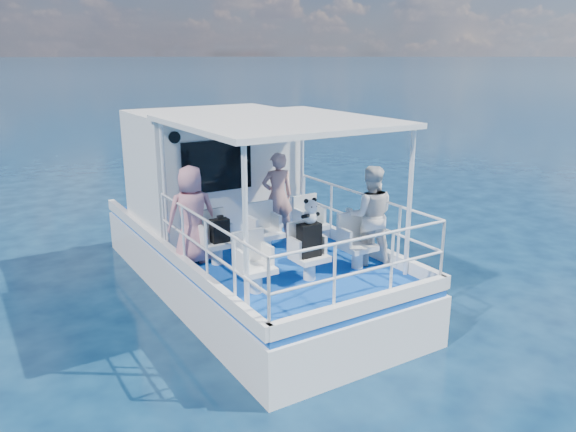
% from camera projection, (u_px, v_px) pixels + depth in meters
% --- Properties ---
extents(ground, '(2000.00, 2000.00, 0.00)m').
position_uv_depth(ground, '(273.00, 307.00, 9.48)').
color(ground, '#071D37').
rests_on(ground, ground).
extents(hull, '(3.00, 7.00, 1.60)m').
position_uv_depth(hull, '(246.00, 287.00, 10.30)').
color(hull, white).
rests_on(hull, ground).
extents(deck, '(2.90, 6.90, 0.10)m').
position_uv_depth(deck, '(245.00, 243.00, 10.07)').
color(deck, '#0B3D99').
rests_on(deck, hull).
extents(cabin, '(2.85, 2.00, 2.20)m').
position_uv_depth(cabin, '(212.00, 168.00, 10.81)').
color(cabin, white).
rests_on(cabin, deck).
extents(canopy, '(3.00, 3.20, 0.08)m').
position_uv_depth(canopy, '(278.00, 121.00, 8.45)').
color(canopy, white).
rests_on(canopy, cabin).
extents(canopy_posts, '(2.77, 2.97, 2.20)m').
position_uv_depth(canopy_posts, '(280.00, 195.00, 8.72)').
color(canopy_posts, white).
rests_on(canopy_posts, deck).
extents(railings, '(2.84, 3.59, 1.00)m').
position_uv_depth(railings, '(291.00, 238.00, 8.62)').
color(railings, white).
rests_on(railings, deck).
extents(seat_port_fwd, '(0.48, 0.46, 0.38)m').
position_uv_depth(seat_port_fwd, '(217.00, 252.00, 8.89)').
color(seat_port_fwd, silver).
rests_on(seat_port_fwd, deck).
extents(seat_center_fwd, '(0.48, 0.46, 0.38)m').
position_uv_depth(seat_center_fwd, '(266.00, 243.00, 9.35)').
color(seat_center_fwd, silver).
rests_on(seat_center_fwd, deck).
extents(seat_stbd_fwd, '(0.48, 0.46, 0.38)m').
position_uv_depth(seat_stbd_fwd, '(311.00, 234.00, 9.80)').
color(seat_stbd_fwd, silver).
rests_on(seat_stbd_fwd, deck).
extents(seat_port_aft, '(0.48, 0.46, 0.38)m').
position_uv_depth(seat_port_aft, '(256.00, 279.00, 7.83)').
color(seat_port_aft, silver).
rests_on(seat_port_aft, deck).
extents(seat_center_aft, '(0.48, 0.46, 0.38)m').
position_uv_depth(seat_center_aft, '(309.00, 267.00, 8.28)').
color(seat_center_aft, silver).
rests_on(seat_center_aft, deck).
extents(seat_stbd_aft, '(0.48, 0.46, 0.38)m').
position_uv_depth(seat_stbd_aft, '(358.00, 256.00, 8.73)').
color(seat_stbd_aft, silver).
rests_on(seat_stbd_aft, deck).
extents(passenger_port_fwd, '(0.67, 0.55, 1.57)m').
position_uv_depth(passenger_port_fwd, '(192.00, 215.00, 8.80)').
color(passenger_port_fwd, '#CE8593').
rests_on(passenger_port_fwd, deck).
extents(passenger_stbd_fwd, '(0.64, 0.49, 1.57)m').
position_uv_depth(passenger_stbd_fwd, '(277.00, 196.00, 9.99)').
color(passenger_stbd_fwd, tan).
rests_on(passenger_stbd_fwd, deck).
extents(passenger_stbd_aft, '(0.97, 0.91, 1.58)m').
position_uv_depth(passenger_stbd_aft, '(370.00, 215.00, 8.77)').
color(passenger_stbd_aft, white).
rests_on(passenger_stbd_aft, deck).
extents(backpack_port, '(0.28, 0.16, 0.37)m').
position_uv_depth(backpack_port, '(220.00, 231.00, 8.75)').
color(backpack_port, black).
rests_on(backpack_port, seat_port_fwd).
extents(backpack_center, '(0.33, 0.19, 0.50)m').
position_uv_depth(backpack_center, '(309.00, 240.00, 8.11)').
color(backpack_center, black).
rests_on(backpack_center, seat_center_aft).
extents(compact_camera, '(0.09, 0.06, 0.06)m').
position_uv_depth(compact_camera, '(220.00, 217.00, 8.70)').
color(compact_camera, black).
rests_on(compact_camera, backpack_port).
extents(panda, '(0.24, 0.20, 0.37)m').
position_uv_depth(panda, '(310.00, 211.00, 8.00)').
color(panda, white).
rests_on(panda, backpack_center).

